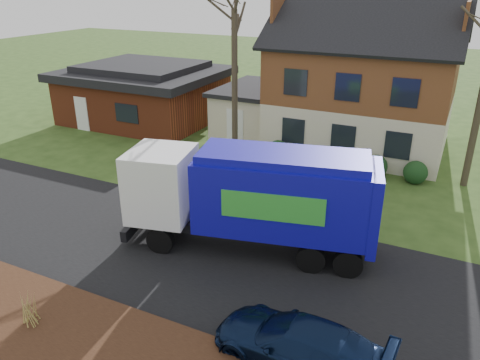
% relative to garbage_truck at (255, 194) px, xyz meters
% --- Properties ---
extents(ground, '(120.00, 120.00, 0.00)m').
position_rel_garbage_truck_xyz_m(ground, '(-1.31, -1.19, -2.10)').
color(ground, '#2B4617').
rests_on(ground, ground).
extents(road, '(80.00, 7.00, 0.02)m').
position_rel_garbage_truck_xyz_m(road, '(-1.31, -1.19, -2.09)').
color(road, black).
rests_on(road, ground).
extents(mulch_verge, '(80.00, 3.50, 0.30)m').
position_rel_garbage_truck_xyz_m(mulch_verge, '(-1.31, -6.49, -1.95)').
color(mulch_verge, black).
rests_on(mulch_verge, ground).
extents(main_house, '(12.95, 8.95, 9.26)m').
position_rel_garbage_truck_xyz_m(main_house, '(0.18, 12.72, 1.93)').
color(main_house, beige).
rests_on(main_house, ground).
extents(ranch_house, '(9.80, 8.20, 3.70)m').
position_rel_garbage_truck_xyz_m(ranch_house, '(-13.31, 11.81, -0.29)').
color(ranch_house, brown).
rests_on(ranch_house, ground).
extents(garbage_truck, '(8.79, 4.09, 3.64)m').
position_rel_garbage_truck_xyz_m(garbage_truck, '(0.00, 0.00, 0.00)').
color(garbage_truck, black).
rests_on(garbage_truck, ground).
extents(silver_sedan, '(4.70, 2.42, 1.47)m').
position_rel_garbage_truck_xyz_m(silver_sedan, '(-1.57, 3.41, -1.36)').
color(silver_sedan, '#B6BBBF').
rests_on(silver_sedan, ground).
extents(navy_wagon, '(4.48, 2.06, 1.27)m').
position_rel_garbage_truck_xyz_m(navy_wagon, '(3.17, -4.45, -1.47)').
color(navy_wagon, '#0B1733').
rests_on(navy_wagon, ground).
extents(grass_clump_mid, '(0.37, 0.31, 1.04)m').
position_rel_garbage_truck_xyz_m(grass_clump_mid, '(-3.58, -6.44, -1.28)').
color(grass_clump_mid, '#A29247').
rests_on(grass_clump_mid, mulch_verge).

